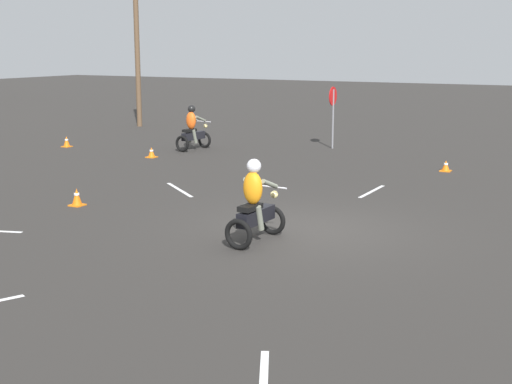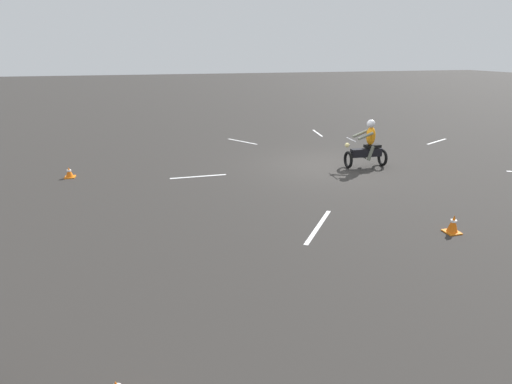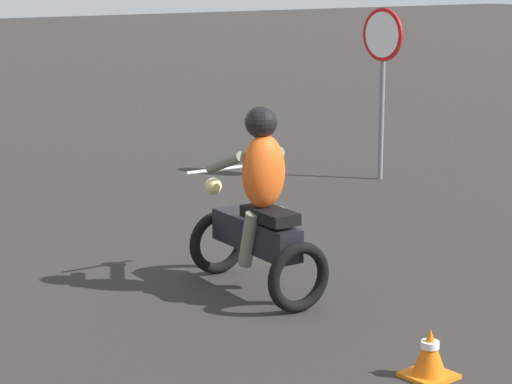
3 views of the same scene
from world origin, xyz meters
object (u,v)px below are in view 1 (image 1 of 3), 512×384
at_px(traffic_cone_near_right, 446,166).
at_px(traffic_cone_mid_center, 67,142).
at_px(stop_sign, 333,105).
at_px(traffic_cone_near_left, 77,197).
at_px(utility_pole_near, 137,45).
at_px(motorcycle_rider_foreground, 255,206).
at_px(traffic_cone_mid_left, 152,153).
at_px(motorcycle_rider_background, 193,130).

xyz_separation_m(traffic_cone_near_right, traffic_cone_mid_center, (-1.34, 14.04, 0.03)).
bearing_deg(traffic_cone_mid_center, stop_sign, -64.33).
bearing_deg(traffic_cone_near_left, utility_pole_near, 32.11).
relative_size(motorcycle_rider_foreground, stop_sign, 0.72).
xyz_separation_m(motorcycle_rider_foreground, traffic_cone_mid_left, (7.87, 8.23, -0.56)).
height_order(motorcycle_rider_foreground, traffic_cone_mid_left, motorcycle_rider_foreground).
height_order(traffic_cone_mid_left, utility_pole_near, utility_pole_near).
relative_size(traffic_cone_near_right, traffic_cone_mid_left, 0.95).
bearing_deg(traffic_cone_mid_left, traffic_cone_near_right, -78.38).
bearing_deg(traffic_cone_near_right, utility_pole_near, 70.30).
bearing_deg(utility_pole_near, motorcycle_rider_background, -129.77).
relative_size(motorcycle_rider_background, traffic_cone_near_left, 3.94).
height_order(traffic_cone_near_left, traffic_cone_near_right, traffic_cone_near_left).
bearing_deg(traffic_cone_mid_center, motorcycle_rider_background, -71.41).
height_order(traffic_cone_near_left, traffic_cone_mid_left, traffic_cone_near_left).
height_order(stop_sign, traffic_cone_near_right, stop_sign).
height_order(motorcycle_rider_background, traffic_cone_mid_center, motorcycle_rider_background).
relative_size(motorcycle_rider_background, utility_pole_near, 0.22).
xyz_separation_m(stop_sign, traffic_cone_near_right, (-3.02, -4.96, -1.47)).
distance_m(traffic_cone_near_right, traffic_cone_mid_left, 9.81).
bearing_deg(traffic_cone_mid_left, traffic_cone_near_left, -157.44).
bearing_deg(traffic_cone_near_right, traffic_cone_mid_center, 95.47).
relative_size(motorcycle_rider_foreground, traffic_cone_near_right, 4.90).
height_order(motorcycle_rider_foreground, motorcycle_rider_background, same).
distance_m(stop_sign, traffic_cone_mid_left, 6.99).
bearing_deg(stop_sign, utility_pole_near, 76.27).
xyz_separation_m(stop_sign, traffic_cone_mid_center, (-4.36, 9.08, -1.44)).
xyz_separation_m(stop_sign, traffic_cone_mid_left, (-5.00, 4.66, -1.46)).
bearing_deg(traffic_cone_mid_center, motorcycle_rider_foreground, -123.91).
relative_size(traffic_cone_mid_center, traffic_cone_mid_left, 1.14).
relative_size(motorcycle_rider_foreground, traffic_cone_mid_left, 4.66).
height_order(stop_sign, traffic_cone_near_left, stop_sign).
bearing_deg(traffic_cone_near_left, stop_sign, -8.30).
bearing_deg(motorcycle_rider_foreground, traffic_cone_near_left, 173.29).
xyz_separation_m(traffic_cone_near_left, traffic_cone_mid_left, (7.00, 2.91, -0.03)).
height_order(motorcycle_rider_background, traffic_cone_mid_left, motorcycle_rider_background).
xyz_separation_m(motorcycle_rider_foreground, traffic_cone_near_left, (0.87, 5.32, -0.52)).
height_order(traffic_cone_near_right, utility_pole_near, utility_pole_near).
height_order(motorcycle_rider_foreground, utility_pole_near, utility_pole_near).
bearing_deg(motorcycle_rider_foreground, stop_sign, 108.09).
bearing_deg(traffic_cone_mid_left, traffic_cone_mid_center, 81.85).
distance_m(motorcycle_rider_foreground, traffic_cone_near_right, 9.96).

